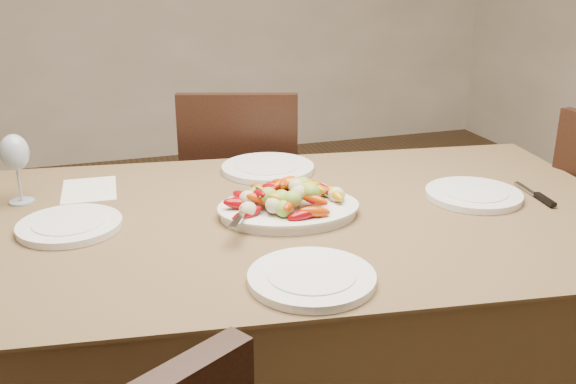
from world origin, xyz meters
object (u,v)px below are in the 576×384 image
at_px(serving_platter, 289,211).
at_px(plate_near, 312,278).
at_px(dining_table, 288,338).
at_px(wine_glass, 17,167).
at_px(chair_far, 243,203).
at_px(plate_right, 473,195).
at_px(plate_far, 268,168).
at_px(plate_left, 70,226).

xyz_separation_m(serving_platter, plate_near, (-0.07, -0.36, -0.00)).
relative_size(dining_table, wine_glass, 8.98).
bearing_deg(serving_platter, chair_far, 84.47).
bearing_deg(chair_far, plate_near, 100.44).
height_order(plate_right, plate_near, same).
relative_size(plate_far, wine_glass, 1.41).
xyz_separation_m(serving_platter, plate_right, (0.53, -0.04, -0.00)).
height_order(dining_table, serving_platter, serving_platter).
distance_m(chair_far, plate_left, 1.02).
xyz_separation_m(dining_table, chair_far, (0.08, 0.83, 0.10)).
xyz_separation_m(plate_left, wine_glass, (-0.13, 0.23, 0.09)).
distance_m(plate_right, wine_glass, 1.25).
distance_m(serving_platter, plate_far, 0.37).
bearing_deg(plate_left, serving_platter, -8.54).
bearing_deg(wine_glass, chair_far, 35.05).
bearing_deg(serving_platter, dining_table, 81.63).
bearing_deg(dining_table, plate_near, -100.37).
distance_m(plate_far, plate_near, 0.74).
distance_m(chair_far, wine_glass, 0.99).
distance_m(plate_left, plate_far, 0.66).
height_order(chair_far, wine_glass, wine_glass).
xyz_separation_m(dining_table, plate_right, (0.53, -0.04, 0.39)).
height_order(plate_near, wine_glass, wine_glass).
xyz_separation_m(plate_far, wine_glass, (-0.72, -0.06, 0.09)).
bearing_deg(serving_platter, wine_glass, 154.93).
height_order(chair_far, plate_far, chair_far).
bearing_deg(plate_far, plate_left, -154.08).
distance_m(plate_near, wine_glass, 0.91).
bearing_deg(plate_right, chair_far, 117.28).
relative_size(chair_far, plate_near, 3.56).
relative_size(dining_table, serving_platter, 5.16).
bearing_deg(chair_far, wine_glass, 52.50).
distance_m(serving_platter, plate_right, 0.53).
distance_m(plate_right, plate_near, 0.68).
relative_size(plate_near, wine_glass, 1.30).
bearing_deg(wine_glass, serving_platter, -25.07).
relative_size(serving_platter, wine_glass, 1.74).
xyz_separation_m(plate_left, plate_right, (1.07, -0.12, 0.00)).
height_order(chair_far, plate_right, chair_far).
xyz_separation_m(serving_platter, plate_left, (-0.54, 0.08, -0.00)).
height_order(dining_table, plate_far, plate_far).
distance_m(plate_far, wine_glass, 0.73).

